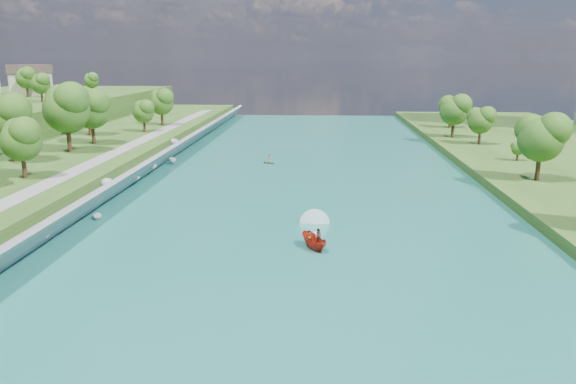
{
  "coord_description": "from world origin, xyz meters",
  "views": [
    {
      "loc": [
        2.55,
        -51.79,
        19.46
      ],
      "look_at": [
        -1.58,
        18.38,
        2.5
      ],
      "focal_mm": 35.0,
      "sensor_mm": 36.0,
      "label": 1
    }
  ],
  "objects": [
    {
      "name": "riprap_bank",
      "position": [
        -25.85,
        19.6,
        1.8
      ],
      "size": [
        4.3,
        236.0,
        4.06
      ],
      "color": "slate",
      "rests_on": "ground"
    },
    {
      "name": "raft",
      "position": [
        -6.94,
        50.76,
        0.49
      ],
      "size": [
        3.08,
        2.95,
        1.72
      ],
      "rotation": [
        0.0,
        0.0,
        0.92
      ],
      "color": "gray",
      "rests_on": "river_water"
    },
    {
      "name": "river_water",
      "position": [
        0.0,
        20.0,
        0.05
      ],
      "size": [
        55.0,
        240.0,
        0.1
      ],
      "primitive_type": "cube",
      "color": "#1B6855",
      "rests_on": "ground"
    },
    {
      "name": "motorboat",
      "position": [
        1.96,
        4.99,
        0.8
      ],
      "size": [
        3.6,
        19.03,
        2.07
      ],
      "rotation": [
        0.0,
        0.0,
        3.63
      ],
      "color": "#AC1D0D",
      "rests_on": "river_water"
    },
    {
      "name": "trees_ridge",
      "position": [
        -74.1,
        85.2,
        13.6
      ],
      "size": [
        23.25,
        40.72,
        10.37
      ],
      "color": "#224B14",
      "rests_on": "ridge_west"
    },
    {
      "name": "riverside_path",
      "position": [
        -32.5,
        20.0,
        3.55
      ],
      "size": [
        3.0,
        200.0,
        0.1
      ],
      "primitive_type": "cube",
      "color": "gray",
      "rests_on": "berm_west"
    },
    {
      "name": "trees_east",
      "position": [
        34.93,
        37.72,
        6.62
      ],
      "size": [
        17.85,
        140.17,
        11.88
      ],
      "color": "#224B14",
      "rests_on": "berm_east"
    },
    {
      "name": "ground",
      "position": [
        0.0,
        0.0,
        0.0
      ],
      "size": [
        260.0,
        260.0,
        0.0
      ],
      "primitive_type": "plane",
      "color": "#2D5119",
      "rests_on": "ground"
    },
    {
      "name": "ridge_west",
      "position": [
        -82.5,
        95.0,
        4.5
      ],
      "size": [
        60.0,
        120.0,
        9.0
      ],
      "primitive_type": "cube",
      "color": "#2D5119",
      "rests_on": "ground"
    }
  ]
}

